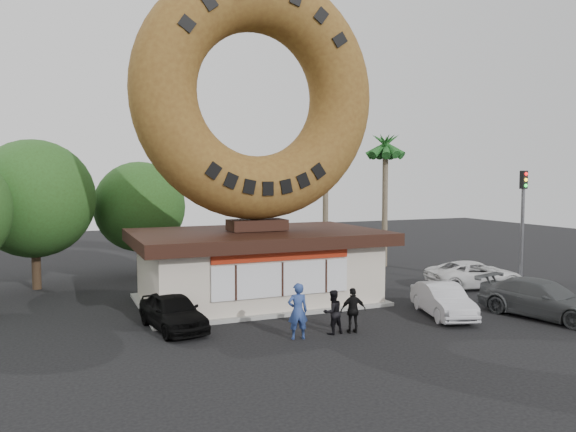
# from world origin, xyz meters

# --- Properties ---
(ground) EXTENTS (90.00, 90.00, 0.00)m
(ground) POSITION_xyz_m (0.00, 0.00, 0.00)
(ground) COLOR black
(ground) RESTS_ON ground
(donut_shop) EXTENTS (11.20, 7.20, 3.80)m
(donut_shop) POSITION_xyz_m (0.00, 5.98, 1.77)
(donut_shop) COLOR beige
(donut_shop) RESTS_ON ground
(giant_donut) EXTENTS (11.33, 2.89, 11.33)m
(giant_donut) POSITION_xyz_m (0.00, 6.00, 9.47)
(giant_donut) COLOR brown
(giant_donut) RESTS_ON donut_shop
(tree_west) EXTENTS (6.00, 6.00, 7.65)m
(tree_west) POSITION_xyz_m (-9.50, 13.00, 4.64)
(tree_west) COLOR #473321
(tree_west) RESTS_ON ground
(tree_mid) EXTENTS (5.20, 5.20, 6.63)m
(tree_mid) POSITION_xyz_m (-4.00, 15.00, 4.02)
(tree_mid) COLOR #473321
(tree_mid) RESTS_ON ground
(palm_near) EXTENTS (2.60, 2.60, 9.75)m
(palm_near) POSITION_xyz_m (7.50, 14.00, 8.41)
(palm_near) COLOR #726651
(palm_near) RESTS_ON ground
(palm_far) EXTENTS (2.60, 2.60, 8.75)m
(palm_far) POSITION_xyz_m (11.00, 12.50, 7.48)
(palm_far) COLOR #726651
(palm_far) RESTS_ON ground
(street_lamp) EXTENTS (2.11, 0.20, 8.00)m
(street_lamp) POSITION_xyz_m (-1.86, 16.00, 4.48)
(street_lamp) COLOR #59595E
(street_lamp) RESTS_ON ground
(traffic_signal) EXTENTS (0.30, 0.38, 6.07)m
(traffic_signal) POSITION_xyz_m (14.00, 3.99, 3.87)
(traffic_signal) COLOR #59595E
(traffic_signal) RESTS_ON ground
(person_left) EXTENTS (0.80, 0.59, 2.01)m
(person_left) POSITION_xyz_m (-0.71, -0.28, 1.00)
(person_left) COLOR navy
(person_left) RESTS_ON ground
(person_center) EXTENTS (0.86, 0.71, 1.62)m
(person_center) POSITION_xyz_m (0.73, -0.19, 0.81)
(person_center) COLOR black
(person_center) RESTS_ON ground
(person_right) EXTENTS (1.04, 0.58, 1.68)m
(person_right) POSITION_xyz_m (1.49, -0.36, 0.84)
(person_right) COLOR black
(person_right) RESTS_ON ground
(car_black) EXTENTS (2.27, 4.30, 1.39)m
(car_black) POSITION_xyz_m (-4.55, 2.69, 0.70)
(car_black) COLOR black
(car_black) RESTS_ON ground
(car_silver) EXTENTS (2.49, 4.31, 1.34)m
(car_silver) POSITION_xyz_m (6.12, 0.37, 0.67)
(car_silver) COLOR #B1B1B6
(car_silver) RESTS_ON ground
(car_grey) EXTENTS (3.50, 5.63, 1.52)m
(car_grey) POSITION_xyz_m (9.78, -1.36, 0.76)
(car_grey) COLOR #4D5052
(car_grey) RESTS_ON ground
(car_white) EXTENTS (5.34, 3.21, 1.39)m
(car_white) POSITION_xyz_m (11.47, 4.60, 0.69)
(car_white) COLOR silver
(car_white) RESTS_ON ground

